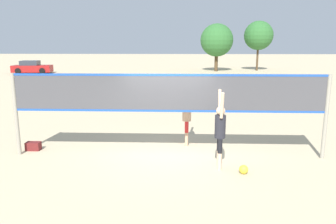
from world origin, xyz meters
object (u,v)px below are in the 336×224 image
(player_blocker, at_px, (187,114))
(gear_bag, at_px, (33,146))
(tree_right_cluster, at_px, (259,36))
(player_spiker, at_px, (220,129))
(parked_car_near, at_px, (32,68))
(volleyball, at_px, (244,169))
(tree_left_cluster, at_px, (217,40))
(volleyball_net, at_px, (168,98))

(player_blocker, relative_size, gear_bag, 4.58)
(tree_right_cluster, bearing_deg, gear_bag, -113.64)
(player_spiker, bearing_deg, parked_car_near, 32.37)
(volleyball, bearing_deg, tree_left_cluster, 85.43)
(gear_bag, distance_m, tree_right_cluster, 34.78)
(player_spiker, xyz_separation_m, gear_bag, (-5.55, 1.30, -0.96))
(volleyball_net, xyz_separation_m, gear_bag, (-4.18, 0.40, -1.60))
(volleyball, xyz_separation_m, gear_bag, (-6.14, 1.63, 0.01))
(player_blocker, height_order, volleyball, player_blocker)
(player_spiker, distance_m, tree_right_cluster, 34.11)
(player_blocker, relative_size, volleyball, 8.58)
(volleyball_net, bearing_deg, player_spiker, -33.21)
(player_blocker, distance_m, gear_bag, 4.87)
(parked_car_near, relative_size, tree_left_cluster, 0.78)
(parked_car_near, bearing_deg, player_spiker, -65.42)
(parked_car_near, height_order, tree_left_cluster, tree_left_cluster)
(player_spiker, bearing_deg, player_blocker, 22.04)
(volleyball_net, relative_size, player_blocker, 4.54)
(volleyball, height_order, tree_left_cluster, tree_left_cluster)
(player_blocker, height_order, gear_bag, player_blocker)
(tree_right_cluster, bearing_deg, volleyball_net, -106.80)
(player_blocker, bearing_deg, player_spiker, 22.04)
(volleyball_net, height_order, volleyball, volleyball_net)
(player_spiker, relative_size, parked_car_near, 0.47)
(volleyball_net, distance_m, volleyball, 2.82)
(player_spiker, bearing_deg, tree_right_cluster, -14.14)
(volleyball, height_order, tree_right_cluster, tree_right_cluster)
(gear_bag, bearing_deg, volleyball, -14.86)
(player_spiker, xyz_separation_m, volleyball, (0.58, -0.33, -0.97))
(gear_bag, height_order, tree_right_cluster, tree_right_cluster)
(player_blocker, distance_m, tree_left_cluster, 30.05)
(player_blocker, bearing_deg, gear_bag, -81.14)
(volleyball_net, xyz_separation_m, tree_right_cluster, (9.67, 32.04, 2.49))
(parked_car_near, bearing_deg, volleyball_net, -66.65)
(player_spiker, distance_m, gear_bag, 5.78)
(tree_left_cluster, xyz_separation_m, tree_right_cluster, (5.15, 1.23, 0.57))
(player_spiker, height_order, parked_car_near, player_spiker)
(volleyball_net, relative_size, tree_right_cluster, 1.49)
(parked_car_near, distance_m, tree_left_cluster, 21.45)
(volleyball_net, relative_size, gear_bag, 20.81)
(volleyball, distance_m, tree_left_cluster, 32.33)
(gear_bag, xyz_separation_m, tree_right_cluster, (13.85, 31.64, 4.10))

